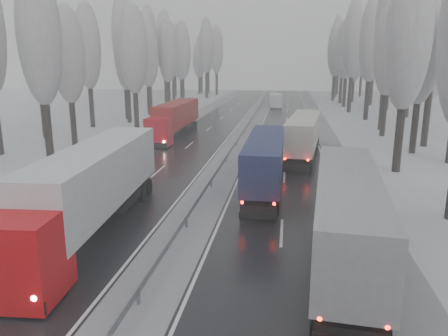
% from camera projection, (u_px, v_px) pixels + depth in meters
% --- Properties ---
extents(carriageway_right, '(7.50, 200.00, 0.03)m').
position_uv_depth(carriageway_right, '(285.00, 160.00, 40.83)').
color(carriageway_right, black).
rests_on(carriageway_right, ground).
extents(carriageway_left, '(7.50, 200.00, 0.03)m').
position_uv_depth(carriageway_left, '(176.00, 157.00, 42.30)').
color(carriageway_left, black).
rests_on(carriageway_left, ground).
extents(median_slush, '(3.00, 200.00, 0.04)m').
position_uv_depth(median_slush, '(229.00, 158.00, 41.56)').
color(median_slush, gray).
rests_on(median_slush, ground).
extents(shoulder_right, '(2.40, 200.00, 0.04)m').
position_uv_depth(shoulder_right, '(339.00, 162.00, 40.13)').
color(shoulder_right, gray).
rests_on(shoulder_right, ground).
extents(shoulder_left, '(2.40, 200.00, 0.04)m').
position_uv_depth(shoulder_left, '(127.00, 155.00, 42.99)').
color(shoulder_left, gray).
rests_on(shoulder_left, ground).
extents(median_guardrail, '(0.12, 200.00, 0.76)m').
position_uv_depth(median_guardrail, '(229.00, 152.00, 41.41)').
color(median_guardrail, slate).
rests_on(median_guardrail, ground).
extents(tree_18, '(3.60, 3.60, 16.58)m').
position_uv_depth(tree_18, '(408.00, 39.00, 34.13)').
color(tree_18, black).
rests_on(tree_18, ground).
extents(tree_20, '(3.60, 3.60, 15.71)m').
position_uv_depth(tree_20, '(423.00, 49.00, 41.60)').
color(tree_20, black).
rests_on(tree_20, ground).
extents(tree_21, '(3.60, 3.60, 18.62)m').
position_uv_depth(tree_21, '(436.00, 31.00, 44.69)').
color(tree_21, black).
rests_on(tree_21, ground).
extents(tree_22, '(3.60, 3.60, 15.86)m').
position_uv_depth(tree_22, '(389.00, 51.00, 51.73)').
color(tree_22, black).
rests_on(tree_22, ground).
extents(tree_23, '(3.60, 3.60, 13.55)m').
position_uv_depth(tree_23, '(433.00, 63.00, 55.04)').
color(tree_23, black).
rests_on(tree_23, ground).
extents(tree_24, '(3.60, 3.60, 20.49)m').
position_uv_depth(tree_24, '(389.00, 28.00, 56.12)').
color(tree_24, black).
rests_on(tree_24, ground).
extents(tree_25, '(3.60, 3.60, 19.44)m').
position_uv_depth(tree_25, '(435.00, 35.00, 59.15)').
color(tree_25, black).
rests_on(tree_25, ground).
extents(tree_26, '(3.60, 3.60, 18.78)m').
position_uv_depth(tree_26, '(371.00, 40.00, 66.27)').
color(tree_26, black).
rests_on(tree_26, ground).
extents(tree_27, '(3.60, 3.60, 17.62)m').
position_uv_depth(tree_27, '(413.00, 46.00, 69.29)').
color(tree_27, black).
rests_on(tree_27, ground).
extents(tree_28, '(3.60, 3.60, 19.62)m').
position_uv_depth(tree_28, '(353.00, 40.00, 76.58)').
color(tree_28, black).
rests_on(tree_28, ground).
extents(tree_29, '(3.60, 3.60, 18.11)m').
position_uv_depth(tree_29, '(392.00, 46.00, 79.62)').
color(tree_29, black).
rests_on(tree_29, ground).
extents(tree_30, '(3.60, 3.60, 17.86)m').
position_uv_depth(tree_30, '(347.00, 48.00, 86.19)').
color(tree_30, black).
rests_on(tree_30, ground).
extents(tree_31, '(3.60, 3.60, 18.58)m').
position_uv_depth(tree_31, '(375.00, 46.00, 89.09)').
color(tree_31, black).
rests_on(tree_31, ground).
extents(tree_32, '(3.60, 3.60, 17.33)m').
position_uv_depth(tree_32, '(343.00, 51.00, 93.47)').
color(tree_32, black).
rests_on(tree_32, ground).
extents(tree_33, '(3.60, 3.60, 14.33)m').
position_uv_depth(tree_33, '(355.00, 60.00, 97.33)').
color(tree_33, black).
rests_on(tree_33, ground).
extents(tree_34, '(3.60, 3.60, 17.63)m').
position_uv_depth(tree_34, '(335.00, 51.00, 100.38)').
color(tree_34, black).
rests_on(tree_34, ground).
extents(tree_35, '(3.60, 3.60, 18.25)m').
position_uv_depth(tree_35, '(374.00, 49.00, 102.84)').
color(tree_35, black).
rests_on(tree_35, ground).
extents(tree_36, '(3.60, 3.60, 20.23)m').
position_uv_depth(tree_36, '(337.00, 45.00, 109.27)').
color(tree_36, black).
rests_on(tree_36, ground).
extents(tree_37, '(3.60, 3.60, 16.37)m').
position_uv_depth(tree_37, '(363.00, 55.00, 112.72)').
color(tree_37, black).
rests_on(tree_37, ground).
extents(tree_38, '(3.60, 3.60, 17.97)m').
position_uv_depth(tree_38, '(339.00, 52.00, 119.52)').
color(tree_38, black).
rests_on(tree_38, ground).
extents(tree_39, '(3.60, 3.60, 16.19)m').
position_uv_depth(tree_39, '(348.00, 56.00, 123.24)').
color(tree_39, black).
rests_on(tree_39, ground).
extents(tree_58, '(3.60, 3.60, 17.21)m').
position_uv_depth(tree_58, '(39.00, 35.00, 35.83)').
color(tree_58, black).
rests_on(tree_58, ground).
extents(tree_60, '(3.60, 3.60, 14.84)m').
position_uv_depth(tree_60, '(68.00, 56.00, 45.81)').
color(tree_60, black).
rests_on(tree_60, ground).
extents(tree_61, '(3.60, 3.60, 13.95)m').
position_uv_depth(tree_61, '(38.00, 61.00, 50.60)').
color(tree_61, black).
rests_on(tree_61, ground).
extents(tree_62, '(3.60, 3.60, 16.04)m').
position_uv_depth(tree_62, '(133.00, 50.00, 54.25)').
color(tree_62, black).
rests_on(tree_62, ground).
extents(tree_63, '(3.60, 3.60, 16.88)m').
position_uv_depth(tree_63, '(87.00, 47.00, 59.08)').
color(tree_63, black).
rests_on(tree_63, ground).
extents(tree_64, '(3.60, 3.60, 15.42)m').
position_uv_depth(tree_64, '(126.00, 55.00, 63.59)').
color(tree_64, black).
rests_on(tree_64, ground).
extents(tree_65, '(3.60, 3.60, 19.48)m').
position_uv_depth(tree_65, '(124.00, 38.00, 67.07)').
color(tree_65, black).
rests_on(tree_65, ground).
extents(tree_66, '(3.60, 3.60, 15.23)m').
position_uv_depth(tree_66, '(148.00, 56.00, 72.86)').
color(tree_66, black).
rests_on(tree_66, ground).
extents(tree_67, '(3.60, 3.60, 17.09)m').
position_uv_depth(tree_67, '(147.00, 49.00, 76.62)').
color(tree_67, black).
rests_on(tree_67, ground).
extents(tree_68, '(3.60, 3.60, 16.65)m').
position_uv_depth(tree_68, '(168.00, 51.00, 78.93)').
color(tree_68, black).
rests_on(tree_68, ground).
extents(tree_69, '(3.60, 3.60, 19.35)m').
position_uv_depth(tree_69, '(148.00, 43.00, 83.04)').
color(tree_69, black).
rests_on(tree_69, ground).
extents(tree_70, '(3.60, 3.60, 17.09)m').
position_uv_depth(tree_70, '(182.00, 51.00, 88.51)').
color(tree_70, black).
rests_on(tree_70, ground).
extents(tree_71, '(3.60, 3.60, 19.61)m').
position_uv_depth(tree_71, '(165.00, 44.00, 92.64)').
color(tree_71, black).
rests_on(tree_71, ground).
extents(tree_72, '(3.60, 3.60, 15.11)m').
position_uv_depth(tree_72, '(181.00, 58.00, 98.16)').
color(tree_72, black).
rests_on(tree_72, ground).
extents(tree_73, '(3.60, 3.60, 17.22)m').
position_uv_depth(tree_73, '(173.00, 52.00, 102.09)').
color(tree_73, black).
rests_on(tree_73, ground).
extents(tree_74, '(3.60, 3.60, 19.68)m').
position_uv_depth(tree_74, '(206.00, 46.00, 107.30)').
color(tree_74, black).
rests_on(tree_74, ground).
extents(tree_75, '(3.60, 3.60, 18.60)m').
position_uv_depth(tree_75, '(174.00, 49.00, 112.58)').
color(tree_75, black).
rests_on(tree_75, ground).
extents(tree_76, '(3.60, 3.60, 18.55)m').
position_uv_depth(tree_76, '(217.00, 50.00, 116.35)').
color(tree_76, black).
rests_on(tree_76, ground).
extents(tree_77, '(3.60, 3.60, 14.32)m').
position_uv_depth(tree_77, '(199.00, 60.00, 121.62)').
color(tree_77, black).
rests_on(tree_77, ground).
extents(tree_78, '(3.60, 3.60, 19.55)m').
position_uv_depth(tree_78, '(208.00, 48.00, 123.02)').
color(tree_78, black).
rests_on(tree_78, ground).
extents(tree_79, '(3.60, 3.60, 17.07)m').
position_uv_depth(tree_79, '(201.00, 54.00, 127.63)').
color(tree_79, black).
rests_on(tree_79, ground).
extents(truck_grey_tarp, '(3.97, 16.58, 4.22)m').
position_uv_depth(truck_grey_tarp, '(346.00, 207.00, 20.14)').
color(truck_grey_tarp, '#535358').
rests_on(truck_grey_tarp, ground).
extents(truck_blue_box, '(2.41, 15.07, 3.86)m').
position_uv_depth(truck_blue_box, '(266.00, 157.00, 31.63)').
color(truck_blue_box, '#1C1E46').
rests_on(truck_blue_box, ground).
extents(truck_cream_box, '(4.11, 15.63, 3.97)m').
position_uv_depth(truck_cream_box, '(304.00, 132.00, 42.17)').
color(truck_cream_box, gray).
rests_on(truck_cream_box, ground).
extents(box_truck_distant, '(3.07, 7.33, 2.65)m').
position_uv_depth(box_truck_distant, '(275.00, 101.00, 87.44)').
color(box_truck_distant, silver).
rests_on(box_truck_distant, ground).
extents(truck_red_white, '(3.84, 17.76, 4.52)m').
position_uv_depth(truck_red_white, '(90.00, 186.00, 22.79)').
color(truck_red_white, red).
rests_on(truck_red_white, ground).
extents(truck_red_red, '(2.67, 16.09, 4.12)m').
position_uv_depth(truck_red_red, '(175.00, 117.00, 52.95)').
color(truck_red_red, '#B40A16').
rests_on(truck_red_red, ground).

